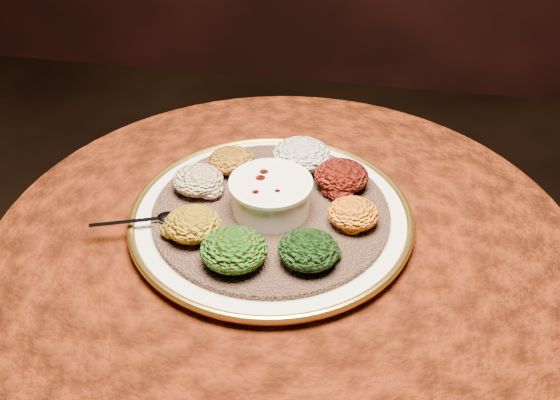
# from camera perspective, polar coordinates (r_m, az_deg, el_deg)

# --- Properties ---
(table) EXTENTS (0.96, 0.96, 0.73)m
(table) POSITION_cam_1_polar(r_m,az_deg,el_deg) (1.14, 0.44, -10.36)
(table) COLOR black
(table) RESTS_ON ground
(platter) EXTENTS (0.48, 0.48, 0.02)m
(platter) POSITION_cam_1_polar(r_m,az_deg,el_deg) (1.03, -0.82, -1.54)
(platter) COLOR silver
(platter) RESTS_ON table
(injera) EXTENTS (0.50, 0.50, 0.01)m
(injera) POSITION_cam_1_polar(r_m,az_deg,el_deg) (1.03, -0.83, -1.07)
(injera) COLOR brown
(injera) RESTS_ON platter
(stew_bowl) EXTENTS (0.13, 0.13, 0.06)m
(stew_bowl) POSITION_cam_1_polar(r_m,az_deg,el_deg) (1.00, -0.84, 0.59)
(stew_bowl) COLOR silver
(stew_bowl) RESTS_ON injera
(spoon) EXTENTS (0.14, 0.06, 0.01)m
(spoon) POSITION_cam_1_polar(r_m,az_deg,el_deg) (1.01, -10.70, -1.64)
(spoon) COLOR silver
(spoon) RESTS_ON injera
(portion_ayib) EXTENTS (0.10, 0.10, 0.05)m
(portion_ayib) POSITION_cam_1_polar(r_m,az_deg,el_deg) (1.11, 1.97, 4.16)
(portion_ayib) COLOR silver
(portion_ayib) RESTS_ON injera
(portion_kitfo) EXTENTS (0.09, 0.09, 0.04)m
(portion_kitfo) POSITION_cam_1_polar(r_m,az_deg,el_deg) (1.07, 5.63, 2.22)
(portion_kitfo) COLOR black
(portion_kitfo) RESTS_ON injera
(portion_tikil) EXTENTS (0.08, 0.08, 0.04)m
(portion_tikil) POSITION_cam_1_polar(r_m,az_deg,el_deg) (0.99, 6.71, -1.22)
(portion_tikil) COLOR #BF680F
(portion_tikil) RESTS_ON injera
(portion_gomen) EXTENTS (0.09, 0.09, 0.04)m
(portion_gomen) POSITION_cam_1_polar(r_m,az_deg,el_deg) (0.92, 2.61, -4.57)
(portion_gomen) COLOR black
(portion_gomen) RESTS_ON injera
(portion_mixveg) EXTENTS (0.10, 0.10, 0.05)m
(portion_mixveg) POSITION_cam_1_polar(r_m,az_deg,el_deg) (0.91, -4.23, -4.54)
(portion_mixveg) COLOR #AE3F0B
(portion_mixveg) RESTS_ON injera
(portion_kik) EXTENTS (0.09, 0.08, 0.04)m
(portion_kik) POSITION_cam_1_polar(r_m,az_deg,el_deg) (0.97, -7.96, -2.18)
(portion_kik) COLOR #9A700D
(portion_kik) RESTS_ON injera
(portion_timatim) EXTENTS (0.09, 0.08, 0.04)m
(portion_timatim) POSITION_cam_1_polar(r_m,az_deg,el_deg) (1.06, -7.51, 1.83)
(portion_timatim) COLOR maroon
(portion_timatim) RESTS_ON injera
(portion_shiro) EXTENTS (0.08, 0.08, 0.04)m
(portion_shiro) POSITION_cam_1_polar(r_m,az_deg,el_deg) (1.11, -4.45, 3.65)
(portion_shiro) COLOR #916011
(portion_shiro) RESTS_ON injera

